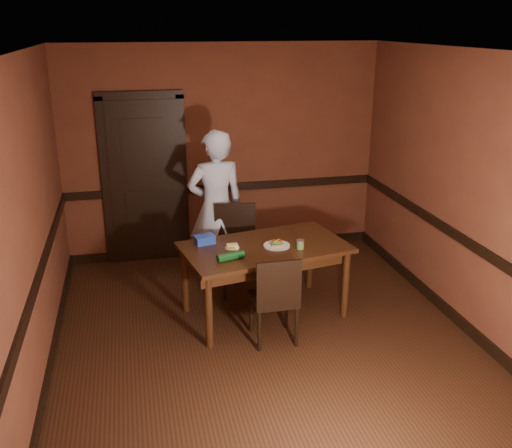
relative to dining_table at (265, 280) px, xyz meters
name	(u,v)px	position (x,y,z in m)	size (l,w,h in m)	color
floor	(264,336)	(-0.11, -0.44, -0.39)	(4.00, 4.50, 0.01)	black
ceiling	(265,50)	(-0.11, -0.44, 2.31)	(4.00, 4.50, 0.01)	silver
wall_back	(223,153)	(-0.11, 1.81, 0.96)	(4.00, 0.02, 2.70)	#5F2D1C
wall_front	(361,328)	(-0.11, -2.69, 0.96)	(4.00, 0.02, 2.70)	#5F2D1C
wall_left	(32,222)	(-2.11, -0.44, 0.96)	(0.02, 4.50, 2.70)	#5F2D1C
wall_right	(463,192)	(1.89, -0.44, 0.96)	(0.02, 4.50, 2.70)	#5F2D1C
dado_back	(224,187)	(-0.11, 1.79, 0.51)	(4.00, 0.03, 0.10)	black
dado_left	(41,271)	(-2.10, -0.44, 0.51)	(0.03, 4.50, 0.10)	black
dado_right	(456,235)	(1.87, -0.44, 0.51)	(0.03, 4.50, 0.10)	black
baseboard_back	(225,247)	(-0.11, 1.79, -0.33)	(4.00, 0.03, 0.12)	black
baseboard_left	(52,355)	(-2.10, -0.44, -0.33)	(0.03, 4.50, 0.12)	black
baseboard_right	(446,309)	(1.87, -0.44, -0.33)	(0.03, 4.50, 0.12)	black
door	(145,178)	(-1.11, 1.77, 0.70)	(1.05, 0.07, 2.20)	black
dining_table	(265,280)	(0.00, 0.00, 0.00)	(1.65, 0.93, 0.77)	#341B0D
chair_far	(242,251)	(-0.12, 0.57, 0.11)	(0.47, 0.47, 1.00)	black
chair_near	(273,297)	(-0.04, -0.51, 0.06)	(0.42, 0.42, 0.90)	black
person	(216,208)	(-0.35, 0.96, 0.52)	(0.66, 0.43, 1.81)	silver
sandwich_plate	(277,245)	(0.11, -0.05, 0.41)	(0.27, 0.27, 0.07)	white
sauce_jar	(300,244)	(0.33, -0.16, 0.43)	(0.08, 0.08, 0.09)	#5A8241
cheese_saucer	(232,247)	(-0.34, 0.00, 0.41)	(0.14, 0.14, 0.05)	white
food_tub	(205,240)	(-0.59, 0.19, 0.43)	(0.23, 0.18, 0.09)	blue
wrapped_veg	(231,256)	(-0.41, -0.29, 0.43)	(0.08, 0.08, 0.27)	#104219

